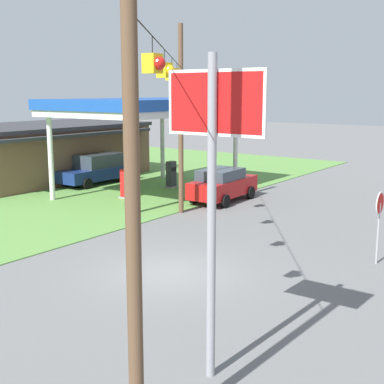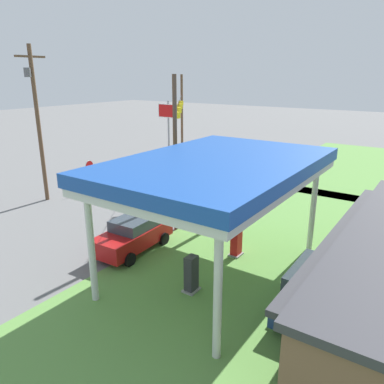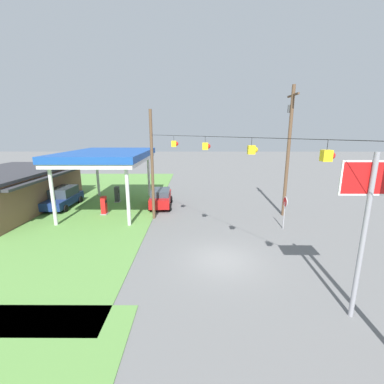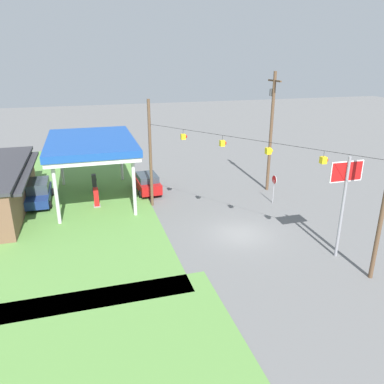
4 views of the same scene
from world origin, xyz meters
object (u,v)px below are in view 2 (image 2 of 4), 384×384
object	(u,v)px
fuel_pump_near	(236,242)
car_at_pumps_rear	(316,288)
stop_sign_overhead	(168,121)
car_at_pumps_front	(134,234)
utility_pole_main	(37,117)
fuel_pump_far	(191,275)
gas_station_canopy	(218,170)
stop_sign_roadside	(90,169)

from	to	relation	value
fuel_pump_near	car_at_pumps_rear	size ratio (longest dim) A/B	0.32
stop_sign_overhead	car_at_pumps_front	bearing A→B (deg)	32.05
car_at_pumps_rear	stop_sign_overhead	size ratio (longest dim) A/B	0.80
utility_pole_main	fuel_pump_far	bearing A→B (deg)	75.53
gas_station_canopy	car_at_pumps_front	world-z (taller)	gas_station_canopy
car_at_pumps_front	car_at_pumps_rear	world-z (taller)	car_at_pumps_rear
gas_station_canopy	fuel_pump_near	world-z (taller)	gas_station_canopy
car_at_pumps_rear	utility_pole_main	xyz separation A→B (m)	(-2.40, -20.46, 5.02)
stop_sign_roadside	utility_pole_main	distance (m)	5.42
fuel_pump_near	car_at_pumps_front	size ratio (longest dim) A/B	0.36
car_at_pumps_rear	utility_pole_main	distance (m)	21.21
car_at_pumps_front	utility_pole_main	world-z (taller)	utility_pole_main
fuel_pump_near	car_at_pumps_front	distance (m)	5.29
fuel_pump_far	stop_sign_roadside	size ratio (longest dim) A/B	0.66
fuel_pump_far	stop_sign_roadside	world-z (taller)	stop_sign_roadside
fuel_pump_far	car_at_pumps_front	distance (m)	4.96
fuel_pump_near	fuel_pump_far	world-z (taller)	same
car_at_pumps_front	stop_sign_overhead	distance (m)	18.23
car_at_pumps_front	stop_sign_roadside	distance (m)	11.55
fuel_pump_far	car_at_pumps_front	world-z (taller)	car_at_pumps_front
stop_sign_overhead	stop_sign_roadside	bearing A→B (deg)	-3.06
fuel_pump_near	stop_sign_overhead	bearing A→B (deg)	-131.85
fuel_pump_near	stop_sign_overhead	xyz separation A→B (m)	(-12.69, -14.17, 3.89)
fuel_pump_near	utility_pole_main	bearing A→B (deg)	-90.24
gas_station_canopy	fuel_pump_near	bearing A→B (deg)	-179.96
fuel_pump_far	car_at_pumps_rear	bearing A→B (deg)	109.52
gas_station_canopy	fuel_pump_near	distance (m)	4.58
car_at_pumps_front	car_at_pumps_rear	bearing A→B (deg)	87.89
utility_pole_main	gas_station_canopy	bearing A→B (deg)	82.53
fuel_pump_far	stop_sign_roadside	xyz separation A→B (m)	(-7.33, -14.67, 1.04)
gas_station_canopy	car_at_pumps_front	bearing A→B (deg)	-84.79
fuel_pump_far	car_at_pumps_rear	world-z (taller)	car_at_pumps_rear
stop_sign_roadside	stop_sign_overhead	xyz separation A→B (m)	(-9.35, 0.50, 2.86)
stop_sign_overhead	utility_pole_main	bearing A→B (deg)	-7.18
fuel_pump_near	fuel_pump_far	bearing A→B (deg)	0.00
gas_station_canopy	stop_sign_overhead	distance (m)	20.41
fuel_pump_far	stop_sign_overhead	distance (m)	22.24
fuel_pump_far	utility_pole_main	size ratio (longest dim) A/B	0.15
fuel_pump_near	utility_pole_main	distance (m)	16.60
car_at_pumps_front	fuel_pump_far	bearing A→B (deg)	68.84
gas_station_canopy	fuel_pump_far	world-z (taller)	gas_station_canopy
fuel_pump_far	utility_pole_main	distance (m)	17.09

